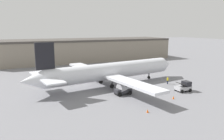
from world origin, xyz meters
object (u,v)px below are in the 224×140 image
baggage_tug (124,89)px  belt_loader_truck (184,86)px  airplane (109,72)px  safety_cone_near (173,98)px  safety_cone_far (148,111)px  ground_crew_worker (168,80)px

baggage_tug → belt_loader_truck: 12.46m
airplane → baggage_tug: airplane is taller
airplane → safety_cone_near: size_ratio=69.13×
belt_loader_truck → safety_cone_far: 14.72m
safety_cone_far → safety_cone_near: bearing=24.2°
airplane → belt_loader_truck: bearing=-49.4°
ground_crew_worker → baggage_tug: (-12.83, -3.08, 0.18)m
airplane → ground_crew_worker: 13.78m
safety_cone_near → belt_loader_truck: bearing=30.8°
baggage_tug → belt_loader_truck: (12.08, -3.03, -0.11)m
airplane → baggage_tug: (0.05, -7.42, -2.07)m
belt_loader_truck → ground_crew_worker: bearing=83.4°
ground_crew_worker → baggage_tug: 13.19m
belt_loader_truck → safety_cone_far: bearing=-152.7°
safety_cone_far → baggage_tug: bearing=84.0°
belt_loader_truck → safety_cone_near: 6.16m
airplane → safety_cone_near: (6.88, -13.58, -2.88)m
belt_loader_truck → baggage_tug: bearing=166.3°
safety_cone_near → safety_cone_far: bearing=-155.8°
ground_crew_worker → belt_loader_truck: 6.15m
ground_crew_worker → belt_loader_truck: size_ratio=0.56×
airplane → baggage_tug: 7.70m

